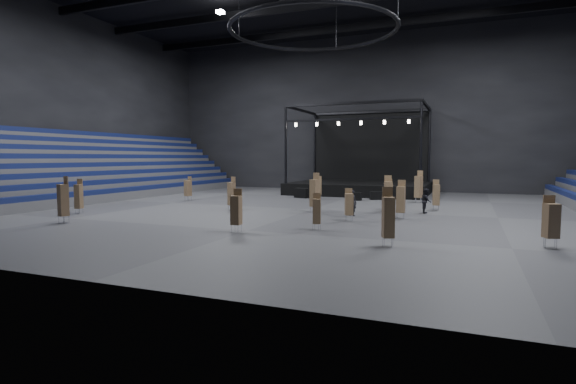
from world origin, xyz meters
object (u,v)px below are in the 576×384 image
at_px(chair_stack_2, 389,195).
at_px(chair_stack_9, 436,194).
at_px(chair_stack_4, 315,192).
at_px(chair_stack_8, 63,199).
at_px(chair_stack_7, 419,186).
at_px(chair_stack_15, 232,193).
at_px(chair_stack_14, 388,193).
at_px(chair_stack_6, 79,196).
at_px(crew_member, 426,201).
at_px(chair_stack_10, 317,211).
at_px(chair_stack_12, 401,199).
at_px(chair_stack_11, 236,209).
at_px(stage, 361,180).
at_px(flight_case_mid, 355,196).
at_px(chair_stack_13, 349,204).
at_px(chair_stack_3, 188,188).
at_px(chair_stack_1, 551,220).
at_px(chair_stack_0, 388,216).
at_px(chair_stack_5, 319,187).
at_px(flight_case_left, 302,193).
at_px(man_center, 352,203).
at_px(flight_case_right, 376,196).

bearing_deg(chair_stack_2, chair_stack_9, 12.05).
distance_m(chair_stack_4, chair_stack_8, 15.85).
xyz_separation_m(chair_stack_7, chair_stack_8, (-18.11, -20.00, -0.02)).
bearing_deg(chair_stack_15, chair_stack_14, 34.18).
distance_m(chair_stack_6, crew_member, 23.87).
bearing_deg(chair_stack_14, chair_stack_10, -119.74).
height_order(chair_stack_7, chair_stack_12, chair_stack_7).
bearing_deg(chair_stack_4, chair_stack_11, -79.87).
distance_m(stage, chair_stack_6, 28.32).
xyz_separation_m(flight_case_mid, chair_stack_13, (2.73, -13.09, 0.71)).
bearing_deg(chair_stack_14, chair_stack_2, 75.25).
bearing_deg(chair_stack_3, chair_stack_4, 2.32).
height_order(chair_stack_13, crew_member, chair_stack_13).
height_order(flight_case_mid, chair_stack_2, chair_stack_2).
bearing_deg(chair_stack_10, chair_stack_1, -19.85).
bearing_deg(chair_stack_4, chair_stack_8, -123.19).
bearing_deg(chair_stack_10, chair_stack_15, 128.19).
bearing_deg(chair_stack_12, chair_stack_14, 115.13).
distance_m(chair_stack_0, chair_stack_5, 22.21).
bearing_deg(chair_stack_8, chair_stack_4, 56.91).
height_order(chair_stack_11, chair_stack_13, chair_stack_11).
distance_m(chair_stack_9, crew_member, 2.06).
relative_size(chair_stack_3, chair_stack_11, 0.96).
bearing_deg(chair_stack_0, chair_stack_7, 68.61).
xyz_separation_m(chair_stack_2, chair_stack_5, (-7.57, 7.02, -0.06)).
bearing_deg(crew_member, chair_stack_15, 100.89).
distance_m(flight_case_mid, chair_stack_4, 9.80).
bearing_deg(flight_case_left, man_center, -55.66).
xyz_separation_m(flight_case_right, chair_stack_0, (4.61, -21.37, 0.94)).
height_order(flight_case_right, chair_stack_12, chair_stack_12).
height_order(chair_stack_2, chair_stack_12, chair_stack_12).
distance_m(chair_stack_3, chair_stack_7, 20.07).
relative_size(chair_stack_8, crew_member, 1.60).
xyz_separation_m(stage, chair_stack_14, (5.49, -15.88, -0.11)).
relative_size(chair_stack_7, chair_stack_9, 1.22).
height_order(flight_case_mid, chair_stack_3, chair_stack_3).
xyz_separation_m(chair_stack_4, chair_stack_13, (3.32, -3.36, -0.35)).
height_order(flight_case_left, chair_stack_3, chair_stack_3).
xyz_separation_m(stage, crew_member, (8.04, -15.47, -0.59)).
height_order(chair_stack_8, chair_stack_15, chair_stack_8).
xyz_separation_m(chair_stack_1, chair_stack_15, (-19.29, 7.03, 0.04)).
bearing_deg(chair_stack_5, stage, 59.67).
bearing_deg(flight_case_mid, chair_stack_11, -94.91).
distance_m(flight_case_left, chair_stack_4, 11.49).
bearing_deg(chair_stack_5, chair_stack_7, -16.00).
bearing_deg(chair_stack_1, man_center, 123.51).
xyz_separation_m(flight_case_right, chair_stack_5, (-5.04, -1.37, 0.75)).
bearing_deg(flight_case_right, chair_stack_9, -49.82).
bearing_deg(crew_member, chair_stack_8, 119.79).
relative_size(chair_stack_12, chair_stack_15, 1.00).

